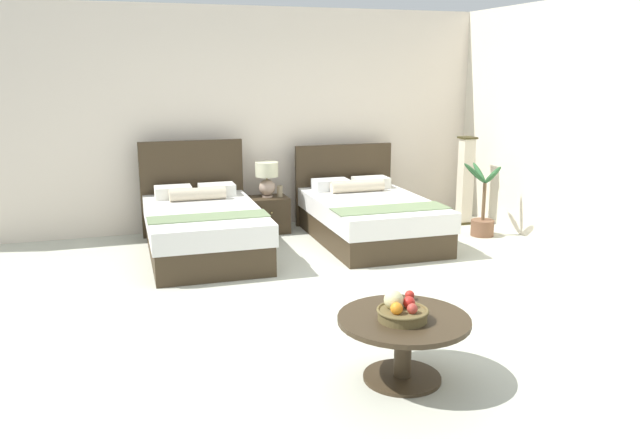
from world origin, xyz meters
The scene contains 13 objects.
ground_plane centered at (0.00, 0.00, -0.01)m, with size 9.67×9.77×0.02m, color beige.
wall_back centered at (0.00, 3.09, 1.42)m, with size 9.67×0.12×2.84m, color silver.
wall_side_right centered at (3.03, 0.40, 1.42)m, with size 0.12×5.37×2.84m, color silver.
bed_near_window centered at (-1.02, 1.86, 0.31)m, with size 1.29×2.06×1.20m.
bed_near_corner centered at (1.02, 1.85, 0.30)m, with size 1.36×2.08×1.08m.
nightstand centered at (-0.08, 2.62, 0.23)m, with size 0.51×0.43×0.46m.
table_lamp centered at (-0.08, 2.64, 0.73)m, with size 0.29×0.29×0.45m.
vase centered at (0.08, 2.58, 0.54)m, with size 0.07×0.07×0.15m.
coffee_table centered at (-0.15, -1.62, 0.33)m, with size 0.90×0.90×0.45m.
fruit_bowl centered at (-0.19, -1.66, 0.52)m, with size 0.35×0.35×0.19m.
loose_apple centered at (0.03, -1.33, 0.49)m, with size 0.07×0.07×0.07m.
floor_lamp_corner centered at (2.58, 2.25, 0.59)m, with size 0.20×0.20×1.19m.
potted_palm centered at (2.47, 1.60, 0.26)m, with size 0.55×0.59×0.96m.
Camera 1 is at (-1.94, -5.30, 2.09)m, focal length 36.10 mm.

